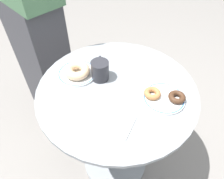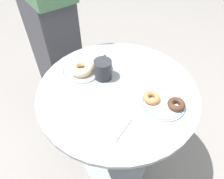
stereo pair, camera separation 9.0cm
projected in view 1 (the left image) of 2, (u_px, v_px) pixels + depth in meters
name	position (u px, v px, depth m)	size (l,w,h in m)	color
ground_plane	(115.00, 161.00, 1.45)	(7.00, 7.00, 0.02)	gray
cafe_table	(116.00, 121.00, 1.11)	(0.71, 0.71, 0.71)	gray
plate_left	(77.00, 73.00, 0.99)	(0.18, 0.18, 0.01)	white
plate_right	(164.00, 98.00, 0.88)	(0.18, 0.18, 0.01)	white
donut_glazed	(77.00, 71.00, 0.96)	(0.12, 0.12, 0.04)	#E0B789
donut_chocolate	(177.00, 97.00, 0.86)	(0.07, 0.07, 0.02)	#422819
donut_cinnamon	(153.00, 93.00, 0.88)	(0.07, 0.07, 0.02)	#A36B3D
paper_napkin	(115.00, 122.00, 0.80)	(0.13, 0.11, 0.01)	white
coffee_mug	(100.00, 70.00, 0.94)	(0.08, 0.12, 0.09)	#28282D
person_figure	(28.00, 10.00, 1.18)	(0.50, 0.39, 1.71)	#3D3D42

